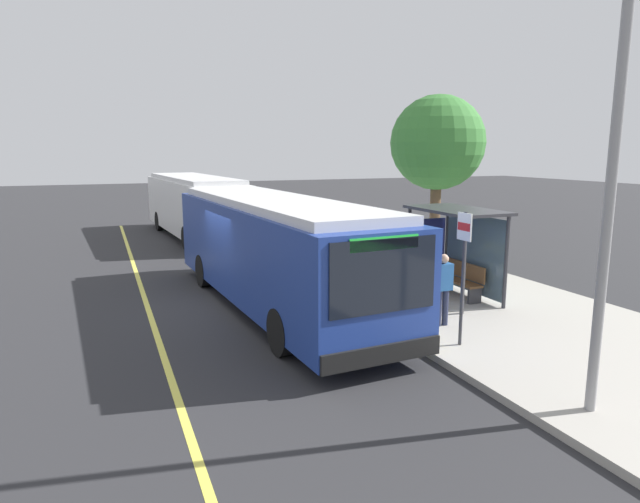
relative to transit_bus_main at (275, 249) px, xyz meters
name	(u,v)px	position (x,y,z in m)	size (l,w,h in m)	color
ground_plane	(232,304)	(-0.85, -1.01, -1.62)	(120.00, 120.00, 0.00)	#2B2B2D
sidewalk_curb	(419,282)	(-0.85, 4.99, -1.54)	(44.00, 6.40, 0.15)	#A8A399
lane_stripe_center	(149,312)	(-0.85, -3.21, -1.61)	(36.00, 0.14, 0.01)	#E0D64C
transit_bus_main	(275,249)	(0.00, 0.00, 0.00)	(10.83, 3.28, 2.95)	navy
transit_bus_second	(195,204)	(-13.12, 0.02, 0.00)	(10.63, 3.38, 2.95)	white
bus_shelter	(456,234)	(1.21, 4.82, 0.30)	(2.90, 1.60, 2.48)	#333338
waiting_bench	(461,280)	(1.34, 4.95, -0.98)	(1.60, 0.48, 0.95)	brown
route_sign_post	(463,260)	(4.54, 2.59, 0.34)	(0.44, 0.08, 2.80)	#333338
pedestrian_commuter	(443,285)	(3.30, 2.99, -0.50)	(0.24, 0.40, 1.69)	#282D47
street_tree_near_shelter	(438,144)	(-2.19, 6.38, 2.77)	(3.15, 3.15, 5.85)	brown
utility_pole	(609,207)	(7.75, 2.73, 1.73)	(0.16, 0.16, 6.40)	gray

